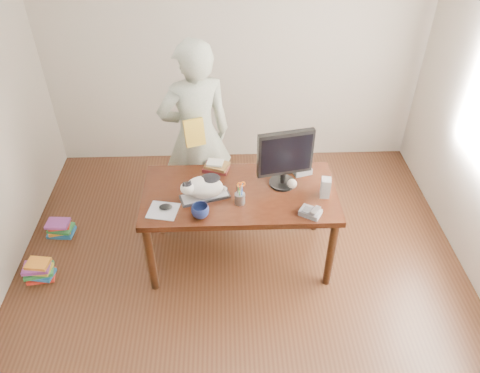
% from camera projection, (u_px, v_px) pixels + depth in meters
% --- Properties ---
extents(room, '(4.50, 4.50, 4.50)m').
position_uv_depth(room, '(243.00, 179.00, 3.01)').
color(room, black).
rests_on(room, ground).
extents(desk, '(1.60, 0.80, 0.75)m').
position_uv_depth(desk, '(239.00, 200.00, 4.00)').
color(desk, black).
rests_on(desk, ground).
extents(keyboard, '(0.42, 0.26, 0.02)m').
position_uv_depth(keyboard, '(205.00, 196.00, 3.79)').
color(keyboard, black).
rests_on(keyboard, desk).
extents(cat, '(0.38, 0.27, 0.22)m').
position_uv_depth(cat, '(203.00, 187.00, 3.72)').
color(cat, white).
rests_on(cat, keyboard).
extents(monitor, '(0.46, 0.27, 0.52)m').
position_uv_depth(monitor, '(285.00, 156.00, 3.74)').
color(monitor, black).
rests_on(monitor, desk).
extents(pen_cup, '(0.10, 0.10, 0.21)m').
position_uv_depth(pen_cup, '(240.00, 197.00, 3.71)').
color(pen_cup, gray).
rests_on(pen_cup, desk).
extents(mousepad, '(0.27, 0.25, 0.01)m').
position_uv_depth(mousepad, '(163.00, 211.00, 3.67)').
color(mousepad, silver).
rests_on(mousepad, desk).
extents(mouse, '(0.12, 0.09, 0.04)m').
position_uv_depth(mouse, '(166.00, 207.00, 3.67)').
color(mouse, black).
rests_on(mouse, mousepad).
extents(coffee_mug, '(0.19, 0.19, 0.11)m').
position_uv_depth(coffee_mug, '(200.00, 211.00, 3.58)').
color(coffee_mug, '#0E1538').
rests_on(coffee_mug, desk).
extents(phone, '(0.20, 0.18, 0.07)m').
position_uv_depth(phone, '(311.00, 212.00, 3.62)').
color(phone, slate).
rests_on(phone, desk).
extents(speaker, '(0.09, 0.10, 0.17)m').
position_uv_depth(speaker, '(325.00, 188.00, 3.76)').
color(speaker, '#9B9B9D').
rests_on(speaker, desk).
extents(baseball, '(0.08, 0.08, 0.08)m').
position_uv_depth(baseball, '(292.00, 184.00, 3.88)').
color(baseball, white).
rests_on(baseball, desk).
extents(book_stack, '(0.25, 0.22, 0.08)m').
position_uv_depth(book_stack, '(216.00, 166.00, 4.08)').
color(book_stack, '#4C1416').
rests_on(book_stack, desk).
extents(calculator, '(0.20, 0.24, 0.06)m').
position_uv_depth(calculator, '(300.00, 167.00, 4.08)').
color(calculator, slate).
rests_on(calculator, desk).
extents(person, '(0.77, 0.63, 1.82)m').
position_uv_depth(person, '(196.00, 136.00, 4.23)').
color(person, beige).
rests_on(person, ground).
extents(held_book, '(0.20, 0.15, 0.24)m').
position_uv_depth(held_book, '(194.00, 133.00, 4.01)').
color(held_book, gold).
rests_on(held_book, person).
extents(book_pile_a, '(0.27, 0.22, 0.18)m').
position_uv_depth(book_pile_a, '(39.00, 270.00, 4.06)').
color(book_pile_a, '#B32419').
rests_on(book_pile_a, ground).
extents(book_pile_b, '(0.26, 0.20, 0.15)m').
position_uv_depth(book_pile_b, '(60.00, 228.00, 4.50)').
color(book_pile_b, '#195796').
rests_on(book_pile_b, ground).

